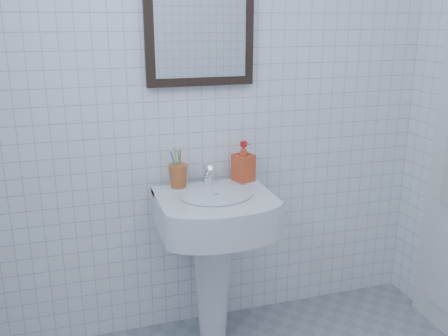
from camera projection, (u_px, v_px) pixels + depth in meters
name	position (u px, v px, depth m)	size (l,w,h in m)	color
wall_back	(216.00, 82.00, 2.34)	(2.20, 0.02, 2.50)	white
washbasin	(213.00, 243.00, 2.33)	(0.51, 0.38, 0.79)	silver
faucet	(208.00, 177.00, 2.33)	(0.04, 0.10, 0.11)	silver
toothbrush_cup	(178.00, 176.00, 2.31)	(0.09, 0.09, 0.11)	#B95926
soap_dispenser	(243.00, 161.00, 2.39)	(0.09, 0.09, 0.19)	#B82B11
wall_mirror	(200.00, 16.00, 2.21)	(0.50, 0.04, 0.62)	black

